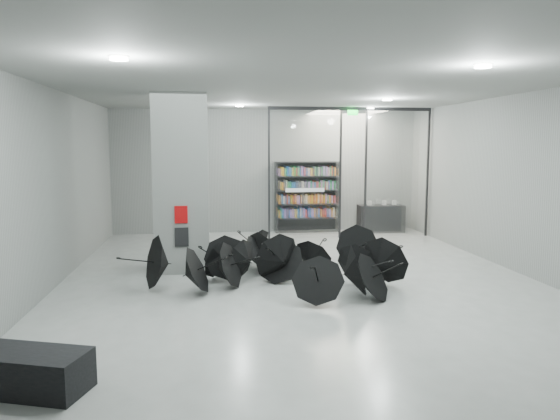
{
  "coord_description": "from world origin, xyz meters",
  "views": [
    {
      "loc": [
        -1.86,
        -10.16,
        2.86
      ],
      "look_at": [
        -0.3,
        1.5,
        1.4
      ],
      "focal_mm": 33.62,
      "sensor_mm": 36.0,
      "label": 1
    }
  ],
  "objects": [
    {
      "name": "glass_partition",
      "position": [
        2.39,
        5.5,
        2.18
      ],
      "size": [
        5.06,
        0.08,
        4.0
      ],
      "color": "silver",
      "rests_on": "ground"
    },
    {
      "name": "shop_counter",
      "position": [
        3.72,
        6.41,
        0.45
      ],
      "size": [
        1.51,
        0.65,
        0.89
      ],
      "primitive_type": "cube",
      "rotation": [
        0.0,
        0.0,
        -0.03
      ],
      "color": "black",
      "rests_on": "ground"
    },
    {
      "name": "umbrella_cluster",
      "position": [
        -0.43,
        0.41,
        0.3
      ],
      "size": [
        5.68,
        4.5,
        1.25
      ],
      "color": "black",
      "rests_on": "ground"
    },
    {
      "name": "fire_cabinet",
      "position": [
        -2.5,
        1.38,
        1.35
      ],
      "size": [
        0.28,
        0.04,
        0.38
      ],
      "primitive_type": "cube",
      "color": "#A50A07",
      "rests_on": "column"
    },
    {
      "name": "bench",
      "position": [
        -4.05,
        -3.97,
        0.24
      ],
      "size": [
        1.61,
        1.08,
        0.48
      ],
      "primitive_type": "cube",
      "rotation": [
        0.0,
        0.0,
        -0.33
      ],
      "color": "black",
      "rests_on": "ground"
    },
    {
      "name": "bookshelf",
      "position": [
        1.3,
        6.75,
        1.16
      ],
      "size": [
        2.11,
        0.44,
        2.32
      ],
      "primitive_type": null,
      "rotation": [
        0.0,
        0.0,
        0.01
      ],
      "color": "black",
      "rests_on": "ground"
    },
    {
      "name": "exit_sign",
      "position": [
        2.4,
        5.3,
        3.82
      ],
      "size": [
        0.3,
        0.06,
        0.15
      ],
      "primitive_type": "cube",
      "color": "#0CE533",
      "rests_on": "room"
    },
    {
      "name": "info_panel",
      "position": [
        -2.5,
        1.38,
        0.85
      ],
      "size": [
        0.3,
        0.03,
        0.42
      ],
      "primitive_type": "cube",
      "color": "black",
      "rests_on": "column"
    },
    {
      "name": "column",
      "position": [
        -2.5,
        2.0,
        2.0
      ],
      "size": [
        1.2,
        1.2,
        4.0
      ],
      "primitive_type": "cube",
      "color": "slate",
      "rests_on": "ground"
    },
    {
      "name": "room",
      "position": [
        0.0,
        0.0,
        2.84
      ],
      "size": [
        14.0,
        14.02,
        4.01
      ],
      "color": "gray",
      "rests_on": "ground"
    }
  ]
}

